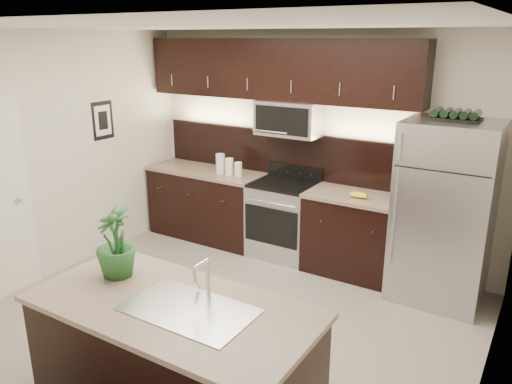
% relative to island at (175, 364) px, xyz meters
% --- Properties ---
extents(ground, '(4.50, 4.50, 0.00)m').
position_rel_island_xyz_m(ground, '(-0.48, 1.20, -0.47)').
color(ground, gray).
rests_on(ground, ground).
extents(room_walls, '(4.52, 4.02, 2.71)m').
position_rel_island_xyz_m(room_walls, '(-0.59, 1.16, 1.22)').
color(room_walls, beige).
rests_on(room_walls, ground).
extents(counter_run, '(3.51, 0.65, 0.94)m').
position_rel_island_xyz_m(counter_run, '(-0.94, 2.89, -0.00)').
color(counter_run, black).
rests_on(counter_run, ground).
extents(upper_fixtures, '(3.49, 0.40, 1.66)m').
position_rel_island_xyz_m(upper_fixtures, '(-0.91, 3.04, 1.67)').
color(upper_fixtures, black).
rests_on(upper_fixtures, counter_run).
extents(island, '(1.96, 0.96, 0.94)m').
position_rel_island_xyz_m(island, '(0.00, 0.00, 0.00)').
color(island, black).
rests_on(island, ground).
extents(sink_faucet, '(0.84, 0.50, 0.28)m').
position_rel_island_xyz_m(sink_faucet, '(0.15, 0.01, 0.48)').
color(sink_faucet, silver).
rests_on(sink_faucet, island).
extents(refrigerator, '(0.89, 0.81, 1.86)m').
position_rel_island_xyz_m(refrigerator, '(1.14, 2.83, 0.46)').
color(refrigerator, '#B2B2B7').
rests_on(refrigerator, ground).
extents(wine_rack, '(0.46, 0.28, 0.11)m').
position_rel_island_xyz_m(wine_rack, '(1.14, 2.83, 1.43)').
color(wine_rack, black).
rests_on(wine_rack, refrigerator).
extents(plant, '(0.37, 0.37, 0.53)m').
position_rel_island_xyz_m(plant, '(-0.60, 0.11, 0.73)').
color(plant, '#1F4E22').
rests_on(plant, island).
extents(canisters, '(0.38, 0.12, 0.25)m').
position_rel_island_xyz_m(canisters, '(-1.53, 2.84, 0.58)').
color(canisters, silver).
rests_on(canisters, counter_run).
extents(french_press, '(0.10, 0.10, 0.29)m').
position_rel_island_xyz_m(french_press, '(0.69, 2.84, 0.58)').
color(french_press, silver).
rests_on(french_press, counter_run).
extents(bananas, '(0.20, 0.16, 0.06)m').
position_rel_island_xyz_m(bananas, '(0.19, 2.81, 0.50)').
color(bananas, yellow).
rests_on(bananas, counter_run).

